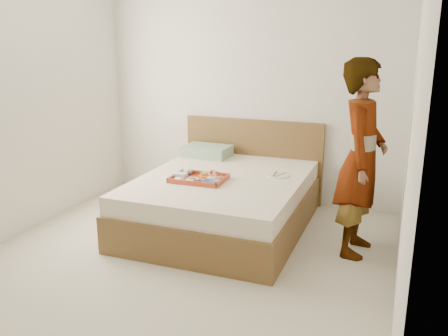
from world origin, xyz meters
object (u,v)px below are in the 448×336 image
at_px(tray, 199,178).
at_px(person, 361,159).
at_px(dinner_plate, 278,175).
at_px(bed, 223,202).

distance_m(tray, person, 1.52).
xyz_separation_m(tray, dinner_plate, (0.67, 0.43, -0.02)).
bearing_deg(tray, dinner_plate, 31.88).
bearing_deg(dinner_plate, tray, -147.06).
bearing_deg(bed, person, -4.52).
height_order(bed, tray, tray).
height_order(tray, dinner_plate, tray).
distance_m(bed, dinner_plate, 0.61).
xyz_separation_m(bed, person, (1.32, -0.10, 0.59)).
xyz_separation_m(bed, dinner_plate, (0.50, 0.23, 0.27)).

